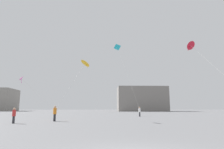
# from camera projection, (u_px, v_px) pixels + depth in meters

# --- Properties ---
(person_in_white) EXTENTS (0.38, 0.38, 1.74)m
(person_in_white) POSITION_uv_depth(u_px,v_px,m) (140.00, 111.00, 35.08)
(person_in_white) COLOR #2D2D33
(person_in_white) RESTS_ON ground_plane
(person_in_red) EXTENTS (0.35, 0.35, 1.60)m
(person_in_red) POSITION_uv_depth(u_px,v_px,m) (14.00, 115.00, 19.83)
(person_in_red) COLOR #2D2D33
(person_in_red) RESTS_ON ground_plane
(person_in_orange) EXTENTS (0.40, 0.40, 1.83)m
(person_in_orange) POSITION_uv_depth(u_px,v_px,m) (55.00, 113.00, 23.01)
(person_in_orange) COLOR #2D2D33
(person_in_orange) RESTS_ON ground_plane
(kite_crimson_diamond) EXTENTS (3.93, 6.30, 8.22)m
(kite_crimson_diamond) POSITION_uv_depth(u_px,v_px,m) (191.00, 46.00, 23.10)
(kite_crimson_diamond) COLOR red
(kite_amber_diamond) EXTENTS (4.20, 2.53, 6.74)m
(kite_amber_diamond) POSITION_uv_depth(u_px,v_px,m) (85.00, 63.00, 25.92)
(kite_amber_diamond) COLOR yellow
(kite_cyan_delta) EXTENTS (4.32, 6.19, 13.99)m
(kite_cyan_delta) POSITION_uv_depth(u_px,v_px,m) (118.00, 48.00, 42.39)
(kite_cyan_delta) COLOR #1EB2C6
(kite_magenta_diamond) EXTENTS (6.17, 4.00, 4.69)m
(kite_magenta_diamond) POSITION_uv_depth(u_px,v_px,m) (21.00, 79.00, 26.91)
(kite_magenta_diamond) COLOR #D12899
(building_centre_hall) EXTENTS (21.90, 12.80, 10.81)m
(building_centre_hall) POSITION_uv_depth(u_px,v_px,m) (141.00, 99.00, 87.31)
(building_centre_hall) COLOR gray
(building_centre_hall) RESTS_ON ground_plane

